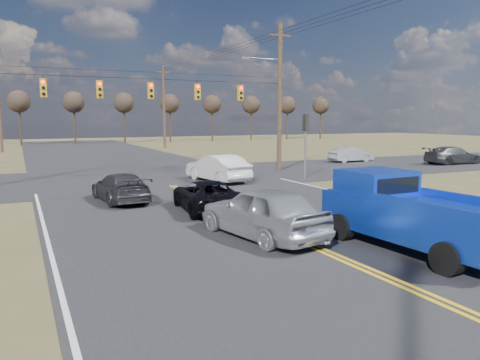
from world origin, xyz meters
name	(u,v)px	position (x,y,z in m)	size (l,w,h in m)	color
ground	(325,252)	(0.00, 0.00, 0.00)	(160.00, 160.00, 0.00)	brown
road_main	(198,197)	(0.00, 10.00, 0.00)	(14.00, 120.00, 0.02)	#28282B
road_cross	(153,178)	(0.00, 18.00, 0.00)	(120.00, 12.00, 0.02)	#28282B
signal_gantry	(160,95)	(0.50, 17.79, 5.06)	(19.60, 4.83, 10.00)	#473323
utility_poles	(155,91)	(0.00, 17.00, 5.23)	(19.60, 58.32, 10.00)	#473323
treeline	(121,92)	(0.00, 26.96, 5.70)	(87.00, 117.80, 7.40)	#33261C
pickup_truck	(409,213)	(2.28, -0.72, 1.03)	(2.49, 5.73, 2.11)	black
silver_suv	(262,212)	(-0.80, 2.18, 0.81)	(1.90, 4.73, 1.61)	#9A9DA1
black_suv	(207,195)	(-0.80, 6.84, 0.61)	(2.04, 4.42, 1.23)	black
white_car_queue	(218,168)	(2.94, 14.64, 0.78)	(1.66, 4.76, 1.57)	white
dgrey_car_queue	(120,187)	(-3.47, 10.36, 0.63)	(1.77, 4.34, 1.26)	#303035
cross_car_east_near	(351,154)	(17.77, 21.09, 0.64)	(3.87, 1.35, 1.27)	#A4A7AC
cross_car_east_far	(453,155)	(23.93, 16.13, 0.70)	(4.84, 1.97, 1.40)	#34353A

